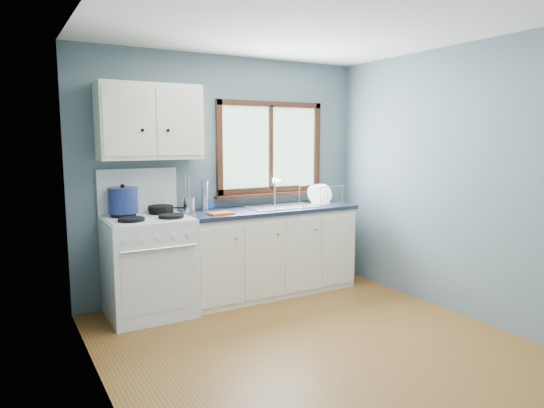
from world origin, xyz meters
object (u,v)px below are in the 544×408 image
gas_range (149,263)px  thermos (205,196)px  utensil_crock (189,205)px  sink (284,212)px  skillet (161,208)px  base_cabinets (269,255)px  stockpot (123,200)px  dish_rack (320,198)px

gas_range → thermos: size_ratio=4.54×
utensil_crock → thermos: 0.22m
sink → utensil_crock: 1.05m
gas_range → skillet: (0.17, 0.13, 0.49)m
base_cabinets → gas_range: bearing=-179.2°
sink → stockpot: 1.68m
gas_range → dish_rack: gas_range is taller
stockpot → thermos: size_ratio=1.14×
utensil_crock → thermos: bearing=18.9°
gas_range → skillet: bearing=37.1°
thermos → gas_range: bearing=-164.0°
utensil_crock → stockpot: bearing=177.2°
sink → stockpot: stockpot is taller
base_cabinets → sink: 0.48m
gas_range → utensil_crock: (0.45, 0.12, 0.51)m
base_cabinets → dish_rack: 0.88m
sink → dish_rack: sink is taller
thermos → dish_rack: size_ratio=0.61×
sink → skillet: size_ratio=2.22×
gas_range → base_cabinets: (1.31, 0.02, -0.08)m
base_cabinets → stockpot: 1.63m
sink → dish_rack: (0.49, 0.02, 0.12)m
gas_range → stockpot: size_ratio=3.96×
utensil_crock → dish_rack: utensil_crock is taller
sink → stockpot: bearing=175.5°
dish_rack → sink: bearing=166.3°
skillet → stockpot: bearing=-160.8°
gas_range → dish_rack: 2.04m
stockpot → thermos: 0.82m
stockpot → sink: bearing=-4.5°
base_cabinets → sink: sink is taller
skillet → thermos: size_ratio=1.26×
gas_range → sink: 1.53m
utensil_crock → skillet: bearing=177.2°
base_cabinets → thermos: 0.95m
stockpot → skillet: bearing=-2.8°
gas_range → sink: gas_range is taller
gas_range → base_cabinets: gas_range is taller
sink → utensil_crock: size_ratio=2.14×
skillet → utensil_crock: size_ratio=0.96×
utensil_crock → dish_rack: size_ratio=0.80×
thermos → skillet: bearing=-173.5°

